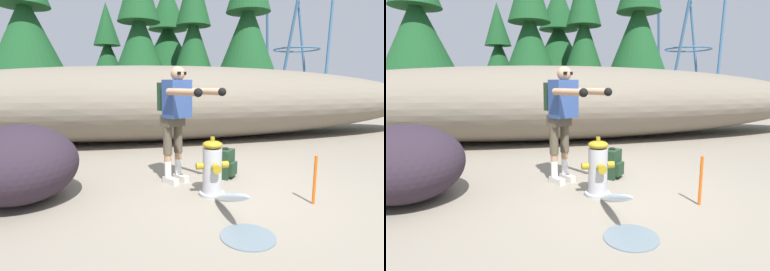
{
  "view_description": "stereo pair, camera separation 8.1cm",
  "coord_description": "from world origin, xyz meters",
  "views": [
    {
      "loc": [
        -1.37,
        -3.7,
        1.45
      ],
      "look_at": [
        -0.42,
        0.23,
        0.75
      ],
      "focal_mm": 28.47,
      "sensor_mm": 36.0,
      "label": 1
    },
    {
      "loc": [
        -1.29,
        -3.72,
        1.45
      ],
      "look_at": [
        -0.42,
        0.23,
        0.75
      ],
      "focal_mm": 28.47,
      "sensor_mm": 36.0,
      "label": 2
    }
  ],
  "objects": [
    {
      "name": "boulder_mid",
      "position": [
        -2.58,
        0.28,
        0.48
      ],
      "size": [
        1.51,
        1.51,
        0.96
      ],
      "primitive_type": "ellipsoid",
      "rotation": [
        0.0,
        0.0,
        1.49
      ],
      "color": "#2C212C",
      "rests_on": "ground_plane"
    },
    {
      "name": "utility_worker",
      "position": [
        -0.57,
        0.53,
        1.07
      ],
      "size": [
        0.83,
        1.03,
        1.68
      ],
      "rotation": [
        0.0,
        0.0,
        -1.04
      ],
      "color": "beige",
      "rests_on": "ground_plane"
    },
    {
      "name": "pine_tree_left",
      "position": [
        -1.79,
        11.64,
        2.87
      ],
      "size": [
        1.91,
        1.91,
        5.15
      ],
      "color": "#47331E",
      "rests_on": "ground_plane"
    },
    {
      "name": "pine_tree_center",
      "position": [
        -0.43,
        9.57,
        3.46
      ],
      "size": [
        2.71,
        2.71,
        6.71
      ],
      "color": "#47331E",
      "rests_on": "ground_plane"
    },
    {
      "name": "spare_backpack",
      "position": [
        0.21,
        0.62,
        0.22
      ],
      "size": [
        0.36,
        0.36,
        0.47
      ],
      "rotation": [
        0.0,
        0.0,
        5.55
      ],
      "color": "#1E3823",
      "rests_on": "ground_plane"
    },
    {
      "name": "fire_hydrant",
      "position": [
        -0.22,
        -0.07,
        0.36
      ],
      "size": [
        0.43,
        0.38,
        0.77
      ],
      "color": "#B2B2B7",
      "rests_on": "ground_plane"
    },
    {
      "name": "pine_tree_right",
      "position": [
        1.12,
        11.72,
        3.64
      ],
      "size": [
        2.93,
        2.93,
        6.26
      ],
      "color": "#47331E",
      "rests_on": "ground_plane"
    },
    {
      "name": "pine_tree_far_right",
      "position": [
        1.9,
        9.63,
        3.41
      ],
      "size": [
        2.33,
        2.33,
        6.69
      ],
      "color": "#47331E",
      "rests_on": "ground_plane"
    },
    {
      "name": "boulder_large",
      "position": [
        -2.91,
        1.18,
        0.29
      ],
      "size": [
        0.85,
        0.98,
        0.58
      ],
      "primitive_type": "ellipsoid",
      "rotation": [
        0.0,
        0.0,
        4.66
      ],
      "color": "#252A2A",
      "rests_on": "ground_plane"
    },
    {
      "name": "pine_tree_ridge_end",
      "position": [
        4.01,
        8.69,
        3.85
      ],
      "size": [
        2.85,
        2.85,
        7.35
      ],
      "color": "#47331E",
      "rests_on": "ground_plane"
    },
    {
      "name": "dirt_embankment",
      "position": [
        0.0,
        4.15,
        0.94
      ],
      "size": [
        15.46,
        3.2,
        1.89
      ],
      "primitive_type": "ellipsoid",
      "color": "#756B5B",
      "rests_on": "ground_plane"
    },
    {
      "name": "hydrant_water_jet",
      "position": [
        -0.22,
        -0.85,
        0.16
      ],
      "size": [
        0.53,
        1.26,
        0.47
      ],
      "color": "silver",
      "rests_on": "ground_plane"
    },
    {
      "name": "survey_stake",
      "position": [
        0.88,
        -0.64,
        0.3
      ],
      "size": [
        0.04,
        0.04,
        0.6
      ],
      "primitive_type": "cylinder",
      "color": "#E55914",
      "rests_on": "ground_plane"
    },
    {
      "name": "ground_plane",
      "position": [
        0.0,
        0.0,
        -0.02
      ],
      "size": [
        56.0,
        56.0,
        0.04
      ],
      "primitive_type": "cube",
      "color": "gray"
    },
    {
      "name": "pine_tree_far_left",
      "position": [
        -4.45,
        8.53,
        3.67
      ],
      "size": [
        2.72,
        2.72,
        6.56
      ],
      "color": "#47331E",
      "rests_on": "ground_plane"
    }
  ]
}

